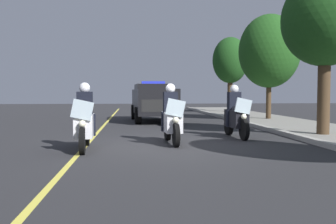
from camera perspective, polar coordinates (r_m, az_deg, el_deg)
The scene contains 10 objects.
ground_plane at distance 10.34m, azimuth 0.16°, elevation -5.07°, with size 80.00×80.00×0.00m, color #28282B.
curb_strip at distance 11.49m, azimuth 21.19°, elevation -4.09°, with size 48.00×0.24×0.15m, color #9E9B93.
lane_stripe_center at distance 10.37m, azimuth -12.62°, elevation -5.10°, with size 48.00×0.12×0.01m, color #E0D14C.
police_motorcycle_lead_left at distance 9.59m, azimuth -12.84°, elevation -1.58°, with size 2.14×0.60×1.72m.
police_motorcycle_lead_right at distance 10.52m, azimuth 0.54°, elevation -1.11°, with size 2.14×0.60×1.72m.
police_motorcycle_trailing at distance 12.13m, azimuth 10.50°, elevation -0.61°, with size 2.14×0.60×1.72m.
police_suv at distance 18.78m, azimuth -2.29°, elevation 1.80°, with size 5.00×2.30×2.05m.
tree_mid_block at distance 13.24m, azimuth 23.22°, elevation 12.84°, with size 2.80×2.80×5.21m.
tree_far_back at distance 20.19m, azimuth 15.44°, elevation 9.07°, with size 3.18×3.18×5.46m.
tree_behind_suv at distance 27.47m, azimuth 9.64°, elevation 7.85°, with size 2.59×2.59×5.43m.
Camera 1 is at (10.19, -1.01, 1.44)m, focal length 39.28 mm.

